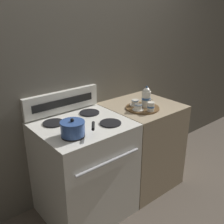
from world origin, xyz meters
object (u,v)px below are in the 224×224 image
Objects in this scene: teapot at (146,97)px; creamer_jug at (151,107)px; teacup_left at (138,107)px; teacup_right at (135,103)px; stove at (84,169)px; serving_tray at (142,108)px; saucepan at (73,128)px.

teapot is 0.13m from creamer_jug.
teacup_left and teacup_right have the same top height.
teacup_right is at bearing 1.03° from stove.
creamer_jug reaches higher than teacup_left.
serving_tray is 0.13m from creamer_jug.
stove is 8.62× the size of teacup_right.
teacup_left is at bearing 4.36° from saucepan.
saucepan is at bearing -168.44° from teacup_right.
saucepan is 2.48× the size of teacup_left.
stove is 0.78m from teacup_right.
serving_tray is at bearing 163.27° from teapot.
stove is 4.36× the size of teapot.
saucepan is at bearing -175.64° from teacup_left.
teapot is (0.84, 0.07, 0.04)m from saucepan.
teacup_left reaches higher than stove.
teacup_left is (0.73, 0.06, -0.03)m from saucepan.
teapot is at bearing -7.22° from stove.
saucepan is 0.81m from teacup_right.
saucepan is 0.82m from serving_tray.
teacup_right is (-0.05, 0.10, -0.07)m from teapot.
saucepan is 1.25× the size of teapot.
creamer_jug is at bearing -16.94° from stove.
saucepan is 2.48× the size of teacup_right.
teacup_right reaches higher than stove.
teacup_right is (0.62, 0.01, 0.48)m from stove.
saucepan is 3.04× the size of creamer_jug.
serving_tray is (0.63, -0.07, 0.45)m from stove.
teacup_left is at bearing -174.52° from teapot.
teacup_right is at bearing 118.16° from teapot.
serving_tray is (0.81, 0.08, -0.06)m from saucepan.
serving_tray is 1.55× the size of teapot.
teapot is at bearing 65.02° from creamer_jug.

